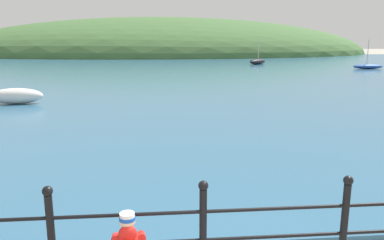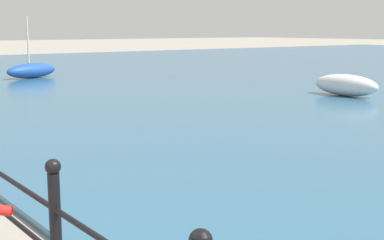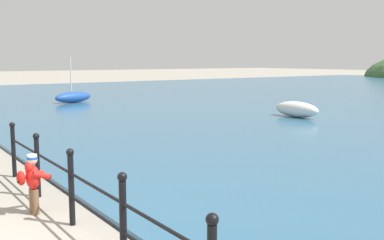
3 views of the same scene
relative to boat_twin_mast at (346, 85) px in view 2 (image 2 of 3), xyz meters
name	(u,v)px [view 2 (image 2 of 3)]	position (x,y,z in m)	size (l,w,h in m)	color
boat_twin_mast	(346,85)	(0.00, 0.00, 0.00)	(2.26, 0.82, 0.67)	silver
boat_mid_harbor	(32,70)	(-11.95, -5.45, -0.01)	(1.50, 2.58, 2.59)	#1E4793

